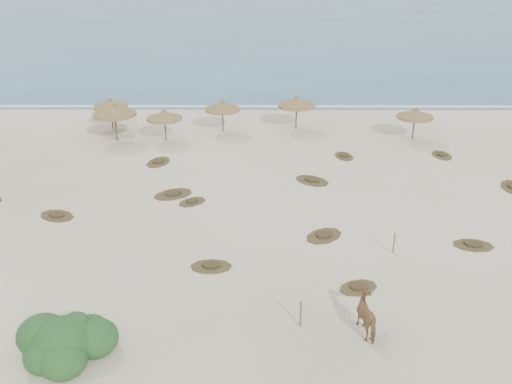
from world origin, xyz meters
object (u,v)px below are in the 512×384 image
palapa_1 (114,111)px  bush (65,342)px  horse (370,316)px  palapa_0 (110,104)px

palapa_1 → bush: bearing=-81.5°
palapa_1 → horse: 26.58m
palapa_0 → palapa_1: (1.01, -2.96, 0.34)m
palapa_0 → horse: size_ratio=1.68×
horse → bush: (-11.05, -1.31, -0.21)m
palapa_0 → palapa_1: 3.15m
horse → palapa_0: bearing=-71.6°
palapa_0 → palapa_1: palapa_1 is taller
palapa_0 → horse: palapa_0 is taller
bush → palapa_1: bearing=98.5°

